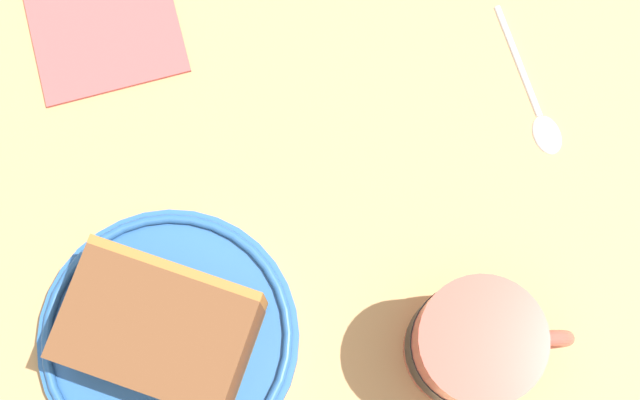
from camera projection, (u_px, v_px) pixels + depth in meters
ground_plane at (317, 294)px, 65.41cm from camera, size 131.56×131.56×2.20cm
small_plate at (169, 338)px, 62.76cm from camera, size 17.75×17.75×1.80cm
cake_slice at (162, 330)px, 59.36cm from camera, size 13.53×11.54×6.49cm
tea_mug at (473, 345)px, 58.76cm from camera, size 10.50×7.85×10.10cm
teaspoon at (539, 110)px, 66.91cm from camera, size 4.51×11.85×0.80cm
folded_napkin at (106, 30)px, 68.33cm from camera, size 12.68×11.70×0.60cm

